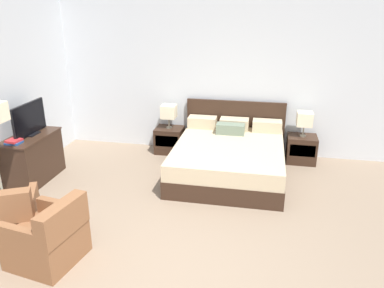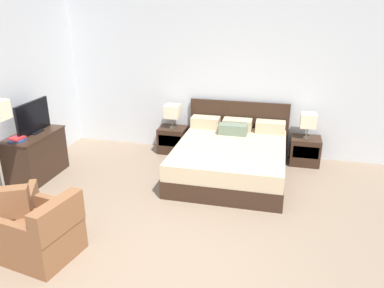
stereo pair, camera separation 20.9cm
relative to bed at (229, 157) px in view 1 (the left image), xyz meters
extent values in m
plane|color=#84705B|center=(-0.41, -2.82, -0.29)|extent=(11.55, 11.55, 0.00)
cube|color=silver|center=(-0.41, 1.06, 1.09)|extent=(7.10, 0.06, 2.77)
cube|color=#332116|center=(0.00, -0.09, -0.15)|extent=(1.76, 2.06, 0.28)
cube|color=#C6B28E|center=(0.00, -0.09, 0.11)|extent=(1.74, 2.04, 0.25)
cube|color=#332116|center=(0.00, 0.97, 0.21)|extent=(1.83, 0.05, 1.02)
cube|color=#C6B28E|center=(-0.59, 0.77, 0.34)|extent=(0.52, 0.28, 0.20)
cube|color=#C6B28E|center=(0.00, 0.77, 0.34)|extent=(0.52, 0.28, 0.20)
cube|color=#C6B28E|center=(0.59, 0.77, 0.34)|extent=(0.52, 0.28, 0.20)
cube|color=slate|center=(-0.04, 0.50, 0.33)|extent=(0.49, 0.22, 0.18)
cube|color=#332116|center=(-1.23, 0.75, -0.05)|extent=(0.51, 0.44, 0.49)
cube|color=black|center=(-1.23, 0.54, 0.00)|extent=(0.44, 0.01, 0.21)
cube|color=#332116|center=(1.23, 0.75, -0.05)|extent=(0.51, 0.44, 0.49)
cube|color=black|center=(1.23, 0.54, 0.00)|extent=(0.44, 0.01, 0.21)
cylinder|color=gray|center=(-1.23, 0.75, 0.20)|extent=(0.11, 0.11, 0.02)
cylinder|color=gray|center=(-1.23, 0.75, 0.30)|extent=(0.02, 0.02, 0.18)
cube|color=beige|center=(-1.23, 0.75, 0.51)|extent=(0.27, 0.27, 0.24)
cylinder|color=gray|center=(1.23, 0.75, 0.20)|extent=(0.11, 0.11, 0.02)
cylinder|color=gray|center=(1.23, 0.75, 0.30)|extent=(0.02, 0.02, 0.18)
cube|color=beige|center=(1.23, 0.75, 0.51)|extent=(0.27, 0.27, 0.24)
cube|color=#332116|center=(-3.07, -0.86, 0.08)|extent=(0.51, 1.02, 0.75)
cube|color=#382419|center=(-3.07, -0.86, 0.45)|extent=(0.53, 1.05, 0.02)
cube|color=black|center=(-3.07, -0.79, 0.47)|extent=(0.18, 0.25, 0.02)
cube|color=black|center=(-3.07, -0.79, 0.72)|extent=(0.04, 0.80, 0.50)
cube|color=black|center=(-3.05, -0.79, 0.72)|extent=(0.01, 0.77, 0.48)
cube|color=#234C8E|center=(-3.09, -1.21, 0.47)|extent=(0.23, 0.18, 0.03)
cube|color=#B7282D|center=(-3.08, -1.21, 0.51)|extent=(0.21, 0.21, 0.03)
cube|color=brown|center=(-2.41, -2.40, -0.09)|extent=(0.92, 0.92, 0.40)
cube|color=brown|center=(-2.15, -2.27, 0.20)|extent=(0.37, 0.60, 0.18)
cube|color=brown|center=(-1.74, -2.68, -0.09)|extent=(0.79, 0.79, 0.40)
cube|color=brown|center=(-1.48, -2.72, 0.29)|extent=(0.27, 0.70, 0.36)
cube|color=brown|center=(-1.79, -2.97, 0.20)|extent=(0.63, 0.19, 0.18)
cube|color=brown|center=(-1.69, -2.39, 0.20)|extent=(0.63, 0.19, 0.18)
cylinder|color=gray|center=(-2.93, -1.81, -0.28)|extent=(0.28, 0.28, 0.02)
camera|label=1|loc=(0.52, -5.78, 2.41)|focal=35.00mm
camera|label=2|loc=(0.72, -5.73, 2.41)|focal=35.00mm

